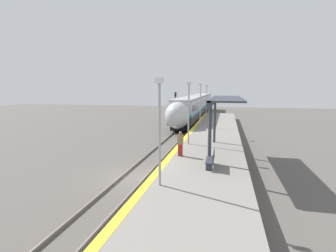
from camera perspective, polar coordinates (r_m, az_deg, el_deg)
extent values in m
plane|color=#56514C|center=(16.20, -7.25, -10.97)|extent=(120.00, 120.00, 0.00)
cube|color=slate|center=(16.42, -9.66, -10.48)|extent=(0.08, 90.00, 0.15)
cube|color=slate|center=(15.95, -4.78, -10.96)|extent=(0.08, 90.00, 0.15)
cube|color=black|center=(39.18, 4.79, 1.36)|extent=(2.49, 16.72, 0.75)
cube|color=#28282D|center=(39.08, 4.81, 2.59)|extent=(2.83, 18.17, 0.94)
cube|color=#198CBF|center=(39.03, 4.82, 3.51)|extent=(2.84, 18.17, 0.32)
cube|color=#B2B7BC|center=(38.96, 4.84, 4.78)|extent=(2.83, 18.17, 1.42)
cube|color=black|center=(38.97, 4.83, 4.68)|extent=(2.86, 16.72, 0.78)
cube|color=#9E9EA3|center=(38.92, 4.85, 6.05)|extent=(2.54, 18.17, 0.30)
cylinder|color=black|center=(32.73, 1.93, -0.29)|extent=(0.12, 0.85, 0.85)
cylinder|color=black|center=(32.49, 4.42, -0.37)|extent=(0.12, 0.85, 0.85)
cylinder|color=black|center=(34.87, 2.60, 0.24)|extent=(0.12, 0.85, 0.85)
cylinder|color=black|center=(34.65, 4.94, 0.17)|extent=(0.12, 0.85, 0.85)
cylinder|color=black|center=(43.75, 4.67, 1.87)|extent=(0.12, 0.85, 0.85)
cylinder|color=black|center=(43.58, 6.55, 1.82)|extent=(0.12, 0.85, 0.85)
cylinder|color=black|center=(45.92, 5.05, 2.17)|extent=(0.12, 0.85, 0.85)
cylinder|color=black|center=(45.76, 6.84, 2.13)|extent=(0.12, 0.85, 0.85)
ellipsoid|color=#B2B7BC|center=(28.94, 2.06, 2.33)|extent=(2.71, 3.45, 2.95)
ellipsoid|color=black|center=(28.47, 1.90, 3.21)|extent=(1.98, 2.01, 1.50)
sphere|color=#F9F4CC|center=(27.82, 1.56, -0.17)|extent=(0.24, 0.24, 0.24)
cube|color=black|center=(57.94, 7.37, 3.58)|extent=(2.49, 16.72, 0.75)
cube|color=#28282D|center=(57.87, 7.39, 4.41)|extent=(2.83, 18.17, 0.94)
cube|color=#198CBF|center=(57.83, 7.40, 5.04)|extent=(2.84, 18.17, 0.32)
cube|color=#B2B7BC|center=(57.79, 7.41, 5.90)|extent=(2.83, 18.17, 1.42)
cube|color=black|center=(57.80, 7.41, 5.83)|extent=(2.86, 16.72, 0.78)
cube|color=#9E9EA3|center=(57.76, 7.43, 6.75)|extent=(2.54, 18.17, 0.30)
cylinder|color=black|center=(51.36, 5.87, 2.82)|extent=(0.12, 0.85, 0.85)
cylinder|color=black|center=(51.21, 7.47, 2.77)|extent=(0.12, 0.85, 0.85)
cylinder|color=black|center=(53.53, 6.15, 3.04)|extent=(0.12, 0.85, 0.85)
cylinder|color=black|center=(53.39, 7.69, 2.99)|extent=(0.12, 0.85, 0.85)
cylinder|color=black|center=(62.52, 7.10, 3.78)|extent=(0.12, 0.85, 0.85)
cylinder|color=black|center=(62.39, 8.42, 3.74)|extent=(0.12, 0.85, 0.85)
cylinder|color=black|center=(64.70, 7.29, 3.93)|extent=(0.12, 0.85, 0.85)
cylinder|color=black|center=(64.58, 8.56, 3.89)|extent=(0.12, 0.85, 0.85)
cube|color=gray|center=(15.21, 7.56, -10.43)|extent=(4.96, 64.00, 0.93)
cube|color=yellow|center=(15.41, -0.96, -8.26)|extent=(0.40, 64.00, 0.01)
cube|color=#2D333D|center=(14.36, 8.94, -8.77)|extent=(0.36, 0.06, 0.42)
cube|color=#2D333D|center=(15.53, 9.24, -7.45)|extent=(0.36, 0.06, 0.42)
cube|color=#2D333D|center=(14.88, 9.12, -7.25)|extent=(0.44, 1.64, 0.03)
cube|color=#2D333D|center=(14.81, 9.92, -6.41)|extent=(0.04, 1.64, 0.44)
cube|color=maroon|center=(17.11, 2.70, -5.24)|extent=(0.28, 0.20, 0.78)
cube|color=#7F6647|center=(16.96, 2.71, -2.94)|extent=(0.36, 0.22, 0.62)
sphere|color=#936B4C|center=(16.89, 2.72, -1.56)|extent=(0.21, 0.21, 0.21)
cylinder|color=#59595E|center=(40.07, 1.63, 3.54)|extent=(0.14, 0.14, 3.96)
cube|color=black|center=(39.95, 1.64, 6.87)|extent=(0.28, 0.20, 0.70)
sphere|color=#1ED833|center=(39.83, 1.61, 7.11)|extent=(0.14, 0.14, 0.14)
sphere|color=#330A0A|center=(39.84, 1.61, 6.62)|extent=(0.14, 0.14, 0.14)
cylinder|color=#9E9EA3|center=(11.64, -1.85, -2.12)|extent=(0.12, 0.12, 4.59)
cube|color=silver|center=(11.45, -1.91, 9.86)|extent=(0.36, 0.20, 0.24)
cylinder|color=#9E9EA3|center=(20.48, 4.51, 2.40)|extent=(0.12, 0.12, 4.59)
cube|color=silver|center=(20.38, 4.59, 9.18)|extent=(0.36, 0.20, 0.24)
cylinder|color=#9E9EA3|center=(29.47, 7.02, 4.18)|extent=(0.12, 0.12, 4.59)
cube|color=silver|center=(29.40, 7.11, 8.88)|extent=(0.36, 0.20, 0.24)
cylinder|color=#9E9EA3|center=(38.51, 8.36, 5.12)|extent=(0.12, 0.12, 4.59)
cube|color=silver|center=(38.45, 8.44, 8.71)|extent=(0.36, 0.20, 0.24)
cylinder|color=#333842|center=(15.43, 9.07, -1.75)|extent=(0.20, 0.20, 3.47)
cylinder|color=#333842|center=(21.50, 10.11, 1.06)|extent=(0.20, 0.20, 3.47)
cube|color=#333842|center=(18.28, 9.82, 5.58)|extent=(0.24, 9.14, 0.36)
cube|color=#333842|center=(18.25, 12.67, 5.87)|extent=(2.00, 9.14, 0.10)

